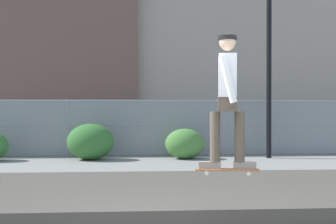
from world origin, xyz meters
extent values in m
cube|color=#4C473F|center=(0.00, 2.73, 0.12)|extent=(13.46, 3.76, 0.24)
cube|color=#9E5B33|center=(0.44, 0.63, 0.80)|extent=(0.82, 0.33, 0.02)
cylinder|color=silver|center=(0.72, 0.68, 0.76)|extent=(0.06, 0.04, 0.05)
cylinder|color=silver|center=(0.69, 0.50, 0.76)|extent=(0.06, 0.04, 0.05)
cylinder|color=silver|center=(0.20, 0.77, 0.76)|extent=(0.06, 0.04, 0.05)
cylinder|color=silver|center=(0.17, 0.59, 0.76)|extent=(0.06, 0.04, 0.05)
cube|color=#99999E|center=(0.70, 0.59, 0.78)|extent=(0.07, 0.15, 0.01)
cube|color=#99999E|center=(0.19, 0.68, 0.78)|extent=(0.07, 0.15, 0.01)
cube|color=gray|center=(0.66, 0.60, 0.85)|extent=(0.29, 0.15, 0.09)
cube|color=gray|center=(0.23, 0.67, 0.85)|extent=(0.29, 0.15, 0.09)
cylinder|color=brown|center=(0.60, 0.61, 1.21)|extent=(0.13, 0.13, 0.64)
cylinder|color=brown|center=(0.29, 0.66, 1.21)|extent=(0.13, 0.13, 0.64)
cube|color=brown|center=(0.44, 0.63, 1.62)|extent=(0.29, 0.38, 0.18)
cube|color=white|center=(0.44, 0.63, 1.98)|extent=(0.28, 0.41, 0.54)
cylinder|color=white|center=(0.49, 0.87, 1.92)|extent=(0.24, 0.13, 0.58)
cylinder|color=white|center=(0.40, 0.39, 1.92)|extent=(0.24, 0.13, 0.58)
sphere|color=tan|center=(0.44, 0.63, 2.41)|extent=(0.21, 0.21, 0.21)
cylinder|color=black|center=(0.44, 0.63, 2.47)|extent=(0.24, 0.24, 0.05)
cylinder|color=gray|center=(-2.88, 9.92, 0.93)|extent=(0.06, 0.06, 1.85)
cylinder|color=gray|center=(2.88, 9.92, 0.93)|extent=(0.06, 0.06, 1.85)
cylinder|color=gray|center=(0.00, 9.92, 1.81)|extent=(17.28, 0.04, 0.04)
cylinder|color=gray|center=(0.00, 9.92, 1.02)|extent=(17.28, 0.04, 0.04)
cylinder|color=gray|center=(0.00, 9.92, 0.06)|extent=(17.28, 0.04, 0.04)
cube|color=gray|center=(0.00, 9.92, 0.93)|extent=(17.28, 0.01, 1.85)
cylinder|color=black|center=(3.50, 9.12, 3.24)|extent=(0.16, 0.16, 6.47)
cube|color=#566B4C|center=(-3.10, 12.98, 0.67)|extent=(4.44, 1.90, 0.70)
cube|color=#23282D|center=(-3.30, 12.98, 1.34)|extent=(2.24, 1.65, 0.64)
cylinder|color=black|center=(-1.72, 13.80, 0.32)|extent=(0.65, 0.25, 0.64)
cylinder|color=black|center=(-1.76, 12.09, 0.32)|extent=(0.65, 0.25, 0.64)
cylinder|color=black|center=(-4.45, 13.86, 0.32)|extent=(0.65, 0.25, 0.64)
cylinder|color=black|center=(-4.49, 12.15, 0.32)|extent=(0.65, 0.25, 0.64)
cube|color=#9E9384|center=(8.27, 42.39, 10.88)|extent=(27.95, 12.57, 21.77)
ellipsoid|color=#336B2D|center=(-2.06, 8.98, 0.55)|extent=(1.42, 1.16, 1.10)
ellipsoid|color=#477F38|center=(0.82, 9.04, 0.47)|extent=(1.21, 0.99, 0.94)
camera|label=1|loc=(-0.73, -5.13, 1.58)|focal=49.35mm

